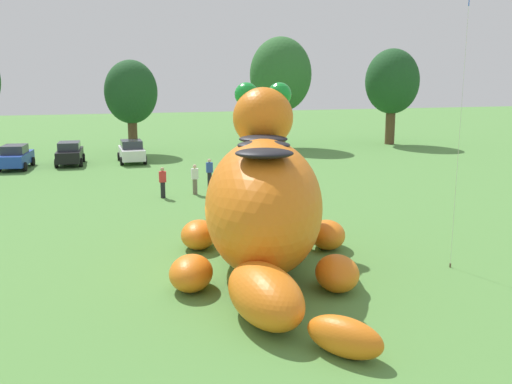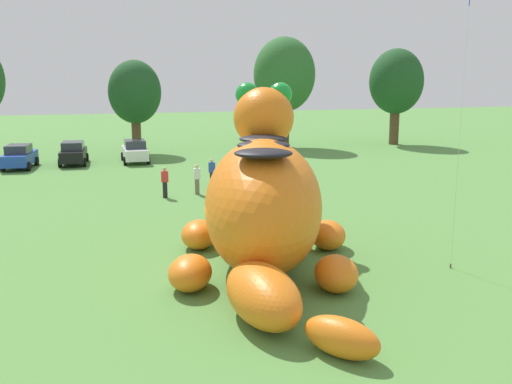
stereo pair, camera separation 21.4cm
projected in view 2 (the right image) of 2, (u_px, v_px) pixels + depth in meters
ground_plane at (222, 270)px, 20.52m from camera, size 160.00×160.00×0.00m
giant_inflatable_creature at (264, 203)px, 20.33m from camera, size 7.74×12.93×6.42m
car_blue at (20, 157)px, 41.68m from camera, size 2.30×4.27×1.72m
car_black at (73, 153)px, 43.48m from camera, size 2.10×4.18×1.72m
car_white at (135, 151)px, 44.48m from camera, size 2.04×4.15×1.72m
tree_mid_left at (135, 93)px, 48.68m from camera, size 4.39×4.39×7.79m
tree_centre_left at (284, 75)px, 52.55m from camera, size 5.57×5.57×9.89m
tree_centre at (396, 82)px, 54.51m from camera, size 5.03×5.03×8.93m
spectator_near_inflatable at (212, 173)px, 35.08m from camera, size 0.38×0.26×1.71m
spectator_by_cars at (165, 183)px, 32.01m from camera, size 0.38×0.26×1.71m
spectator_far_side at (197, 179)px, 32.91m from camera, size 0.38×0.26×1.71m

